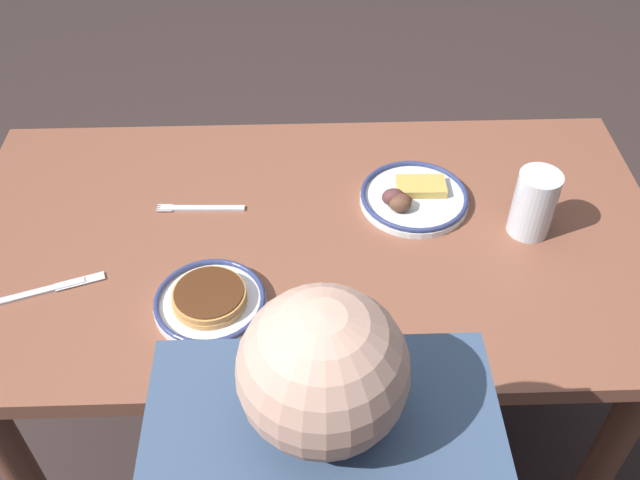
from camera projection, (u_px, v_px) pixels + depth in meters
ground_plane at (314, 428)px, 1.91m from camera, size 6.00×6.00×0.00m
dining_table at (313, 272)px, 1.48m from camera, size 1.41×0.76×0.73m
plate_near_main at (412, 197)px, 1.46m from camera, size 0.23×0.23×0.05m
plate_center_pancakes at (210, 301)px, 1.26m from camera, size 0.20×0.20×0.04m
drinking_glass at (533, 206)px, 1.37m from camera, size 0.08×0.08×0.14m
fork_near at (200, 208)px, 1.45m from camera, size 0.18×0.02×0.01m
butter_knife at (45, 290)px, 1.29m from camera, size 0.21×0.09×0.01m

